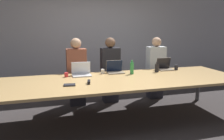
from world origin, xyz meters
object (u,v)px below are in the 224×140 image
laptop_far_right (164,66)px  cup_far_right (176,67)px  laptop_far_center (115,69)px  bottle_far_center (132,68)px  bottle_far_right (157,68)px  cup_far_center (103,71)px  stapler (89,82)px  person_far_midleft (77,73)px  laptop_far_midleft (81,72)px  person_far_center (110,71)px  cup_far_midleft (66,75)px  person_far_right (156,69)px

laptop_far_right → cup_far_right: bearing=-22.6°
laptop_far_center → bottle_far_center: (0.28, -0.20, 0.05)m
bottle_far_right → cup_far_center: size_ratio=2.28×
bottle_far_right → stapler: (-1.47, -0.52, -0.06)m
person_far_midleft → cup_far_center: bearing=-45.0°
laptop_far_center → laptop_far_midleft: (-0.67, -0.07, 0.00)m
laptop_far_center → cup_far_center: 0.25m
bottle_far_center → person_far_center: bearing=111.5°
cup_far_midleft → stapler: 0.65m
person_far_right → bottle_far_right: 0.66m
laptop_far_center → bottle_far_center: bearing=-35.5°
cup_far_right → person_far_center: (-1.30, 0.53, -0.11)m
cup_far_midleft → stapler: bearing=-61.1°
bottle_far_right → laptop_far_center: bearing=168.9°
person_far_midleft → cup_far_midleft: bearing=-114.6°
person_far_right → laptop_far_midleft: (-1.77, -0.48, 0.13)m
laptop_far_center → cup_far_midleft: (-0.95, -0.11, -0.03)m
person_far_right → cup_far_midleft: size_ratio=17.72×
person_far_midleft → person_far_center: bearing=1.2°
person_far_right → person_far_center: 1.07m
person_far_right → person_far_midleft: person_far_midleft is taller
cup_far_midleft → person_far_center: bearing=29.7°
laptop_far_right → cup_far_midleft: laptop_far_right is taller
cup_far_midleft → person_far_right: bearing=14.5°
bottle_far_center → laptop_far_midleft: size_ratio=0.75×
laptop_far_center → bottle_far_right: bearing=-11.1°
cup_far_right → laptop_far_midleft: size_ratio=0.30×
bottle_far_right → person_far_center: (-0.80, 0.61, -0.14)m
cup_far_midleft → bottle_far_right: bearing=-1.7°
bottle_far_right → person_far_center: size_ratio=0.14×
bottle_far_center → laptop_far_midleft: 0.96m
person_far_center → person_far_midleft: size_ratio=1.00×
person_far_center → stapler: 1.31m
person_far_right → person_far_midleft: (-1.80, 0.01, 0.01)m
laptop_far_center → stapler: size_ratio=2.10×
person_far_right → bottle_far_center: bearing=-143.0°
person_far_right → laptop_far_center: (-1.10, -0.42, 0.13)m
cup_far_center → bottle_far_center: bearing=-18.6°
cup_far_center → person_far_midleft: person_far_midleft is taller
person_far_midleft → cup_far_midleft: (-0.25, -0.54, 0.10)m
bottle_far_right → laptop_far_midleft: (-1.50, 0.10, -0.02)m
person_far_right → laptop_far_midleft: size_ratio=3.97×
cup_far_right → laptop_far_center: size_ratio=0.32×
person_far_midleft → cup_far_midleft: person_far_midleft is taller
cup_far_right → person_far_midleft: (-2.02, 0.51, -0.11)m
laptop_far_center → laptop_far_right: bearing=0.9°
person_far_center → laptop_far_right: bearing=-22.0°
laptop_far_right → cup_far_right: laptop_far_right is taller
person_far_right → person_far_midleft: size_ratio=0.99×
bottle_far_right → cup_far_right: bearing=9.7°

